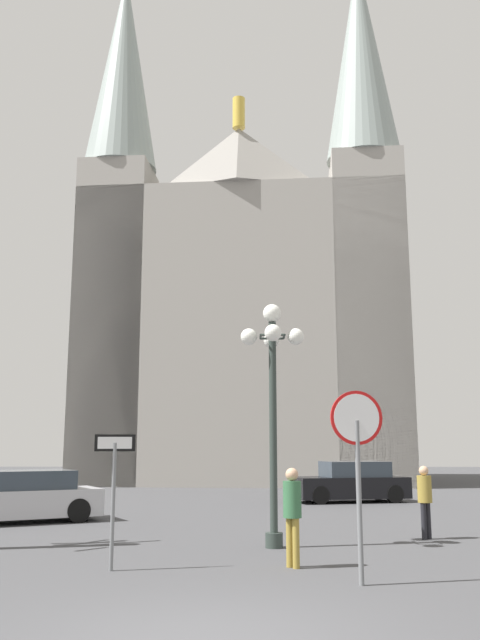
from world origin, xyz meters
TOP-DOWN VIEW (x-y plane):
  - cathedral at (0.16, 32.29)m, footprint 18.72×15.22m
  - stop_sign at (2.13, 2.96)m, footprint 0.83×0.20m
  - one_way_arrow_sign at (-1.87, 4.08)m, footprint 0.68×0.21m
  - street_lamp at (0.94, 6.69)m, footprint 1.37×1.37m
  - parked_car_near_black at (4.18, 18.07)m, footprint 4.44×2.61m
  - parked_car_far_silver at (-5.88, 11.17)m, footprint 4.69×3.70m
  - pedestrian_walking at (1.19, 4.41)m, footprint 0.32×0.32m
  - pedestrian_standing at (4.39, 8.04)m, footprint 0.32×0.32m

SIDE VIEW (x-z plane):
  - parked_car_far_silver at x=-5.88m, z-range -0.03..1.35m
  - parked_car_near_black at x=4.18m, z-range -0.04..1.43m
  - pedestrian_standing at x=4.39m, z-range 0.16..1.77m
  - pedestrian_walking at x=1.19m, z-range 0.18..1.85m
  - one_way_arrow_sign at x=-1.87m, z-range 0.35..2.60m
  - stop_sign at x=2.13m, z-range 0.61..3.52m
  - street_lamp at x=0.94m, z-range 0.92..6.01m
  - cathedral at x=0.16m, z-range -6.02..25.31m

